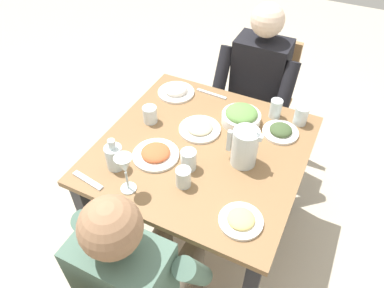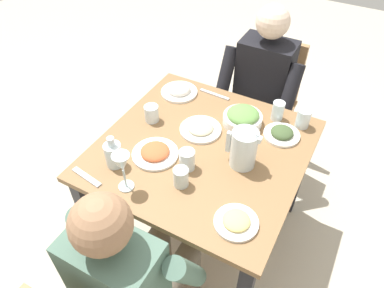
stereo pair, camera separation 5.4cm
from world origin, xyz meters
name	(u,v)px [view 2 (the right image)]	position (x,y,z in m)	size (l,w,h in m)	color
ground_plane	(200,230)	(0.00, 0.00, 0.00)	(8.00, 8.00, 0.00)	#B7AD99
dining_table	(202,163)	(0.00, 0.00, 0.62)	(0.97, 0.97, 0.73)	olive
chair_near	(265,97)	(-0.04, -0.85, 0.50)	(0.40, 0.40, 0.88)	#997047
diner_near	(257,95)	(-0.04, -0.65, 0.64)	(0.48, 0.53, 1.17)	black
diner_far	(136,270)	(-0.05, 0.65, 0.64)	(0.48, 0.53, 1.17)	#4C6B5B
water_pitcher	(244,148)	(-0.21, 0.01, 0.82)	(0.16, 0.12, 0.19)	silver
salad_bowl	(243,118)	(-0.10, -0.25, 0.77)	(0.20, 0.20, 0.09)	white
plate_fries	(236,221)	(-0.32, 0.32, 0.74)	(0.18, 0.18, 0.04)	white
plate_yoghurt	(179,90)	(0.32, -0.33, 0.75)	(0.21, 0.21, 0.06)	white
plate_beans	(201,129)	(0.06, -0.10, 0.74)	(0.21, 0.21, 0.04)	white
plate_rice_curry	(155,153)	(0.17, 0.15, 0.74)	(0.22, 0.22, 0.04)	white
plate_dolmas	(282,133)	(-0.31, -0.26, 0.74)	(0.18, 0.18, 0.04)	white
water_glass_by_pitcher	(152,113)	(0.33, -0.06, 0.77)	(0.07, 0.07, 0.09)	silver
water_glass_near_left	(303,118)	(-0.38, -0.39, 0.78)	(0.07, 0.07, 0.10)	silver
water_glass_far_left	(187,160)	(0.00, 0.15, 0.78)	(0.07, 0.07, 0.10)	silver
water_glass_near_right	(181,177)	(-0.03, 0.25, 0.77)	(0.07, 0.07, 0.09)	silver
water_glass_far_right	(278,111)	(-0.25, -0.38, 0.78)	(0.06, 0.06, 0.10)	silver
wine_glass	(122,165)	(0.18, 0.38, 0.87)	(0.08, 0.08, 0.20)	silver
oil_carafe	(114,155)	(0.30, 0.29, 0.79)	(0.08, 0.08, 0.16)	silver
fork_near	(87,177)	(0.37, 0.42, 0.73)	(0.17, 0.03, 0.01)	silver
knife_near	(215,94)	(0.14, -0.41, 0.73)	(0.18, 0.02, 0.01)	silver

